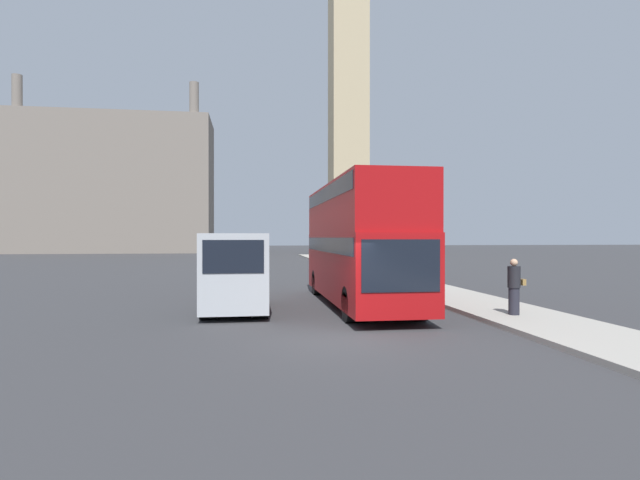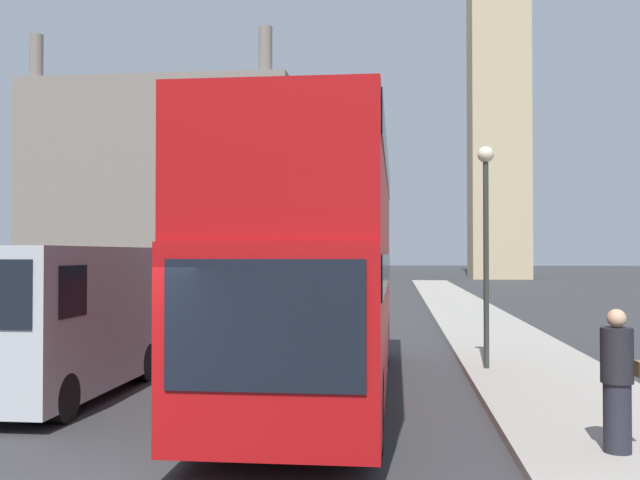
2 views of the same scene
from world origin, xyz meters
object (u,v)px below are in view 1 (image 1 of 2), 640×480
clock_tower (348,30)px  red_double_decker_bus (359,239)px  white_van (236,270)px  pedestrian (514,287)px  street_lamp (421,220)px

clock_tower → red_double_decker_bus: clock_tower is taller
clock_tower → white_van: size_ratio=13.46×
red_double_decker_bus → pedestrian: size_ratio=6.05×
red_double_decker_bus → street_lamp: street_lamp is taller
pedestrian → street_lamp: size_ratio=0.37×
white_van → pedestrian: size_ratio=3.00×
white_van → pedestrian: bearing=-19.0°
pedestrian → clock_tower: bearing=83.2°
clock_tower → white_van: clock_tower is taller
red_double_decker_bus → white_van: bearing=-169.4°
white_van → clock_tower: bearing=75.1°
clock_tower → white_van: (-16.95, -63.90, -35.94)m
street_lamp → pedestrian: bearing=-82.9°
clock_tower → street_lamp: 69.91m
red_double_decker_bus → white_van: size_ratio=2.02×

